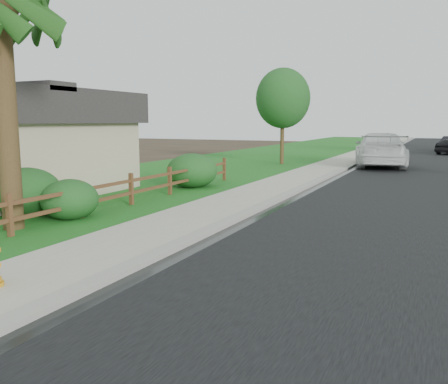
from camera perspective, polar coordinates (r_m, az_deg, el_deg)
The scene contains 14 objects.
ground at distance 8.03m, azimuth -22.43°, elevation -12.35°, with size 120.00×120.00×0.00m, color #32261B.
road at distance 40.11m, azimuth 23.56°, elevation 3.86°, with size 8.00×90.00×0.02m, color black.
curb at distance 40.43m, azimuth 17.59°, elevation 4.27°, with size 0.40×90.00×0.12m, color gray.
wet_gutter at distance 40.39m, azimuth 18.08°, elevation 4.19°, with size 0.50×90.00×0.00m, color black.
sidewalk at distance 40.62m, azimuth 15.77°, elevation 4.35°, with size 2.20×90.00×0.10m, color gray.
grass_strip at distance 40.97m, azimuth 13.14°, elevation 4.45°, with size 1.60×90.00×0.06m, color #174F16.
lawn_near at distance 42.35m, azimuth 6.23°, elevation 4.74°, with size 9.00×90.00×0.04m, color #174F16.
ranch_fence at distance 14.83m, azimuth -13.83°, elevation -0.09°, with size 0.12×16.92×1.10m.
white_suv at distance 30.68m, azimuth 18.26°, elevation 4.87°, with size 2.88×7.09×2.06m, color white.
boulder at distance 16.29m, azimuth -20.99°, elevation -0.69°, with size 0.98×0.74×0.66m, color brown.
shrub_b at distance 15.14m, azimuth -22.71°, elevation 0.03°, with size 2.04×2.04×1.43m, color #19471B.
shrub_c at distance 14.07m, azimuth -18.06°, elevation -0.87°, with size 1.61×1.61×1.16m, color #19471B.
shrub_d at distance 19.84m, azimuth -3.85°, elevation 2.57°, with size 2.13×2.13×1.45m, color #19471B.
tree_near_left at distance 30.77m, azimuth 7.09°, elevation 11.11°, with size 3.45×3.45×6.11m.
Camera 1 is at (5.64, -5.00, 2.77)m, focal length 38.00 mm.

